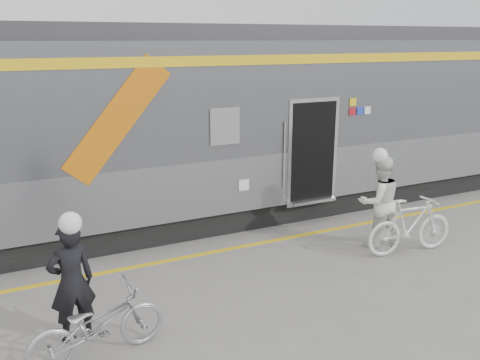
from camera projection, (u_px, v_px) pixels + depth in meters
ground at (323, 291)px, 7.98m from camera, size 90.00×90.00×0.00m
train at (188, 125)px, 10.79m from camera, size 24.00×3.17×4.10m
safety_strip at (260, 243)px, 9.85m from camera, size 24.00×0.12×0.01m
man at (71, 282)px, 6.51m from camera, size 0.64×0.47×1.63m
bicycle_left at (98, 325)px, 6.22m from camera, size 1.78×0.82×0.90m
woman at (379, 202)px, 9.55m from camera, size 0.92×0.75×1.75m
bicycle_right at (410, 226)px, 9.29m from camera, size 1.81×0.69×1.06m
helmet_man at (65, 212)px, 6.26m from camera, size 0.28×0.28×0.28m
helmet_woman at (383, 149)px, 9.28m from camera, size 0.28×0.28×0.28m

